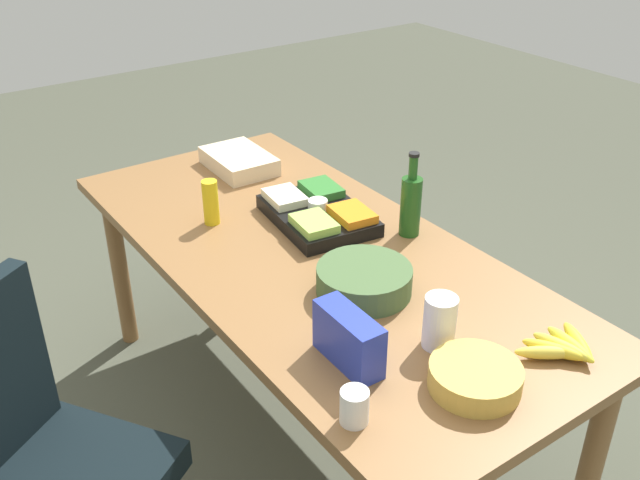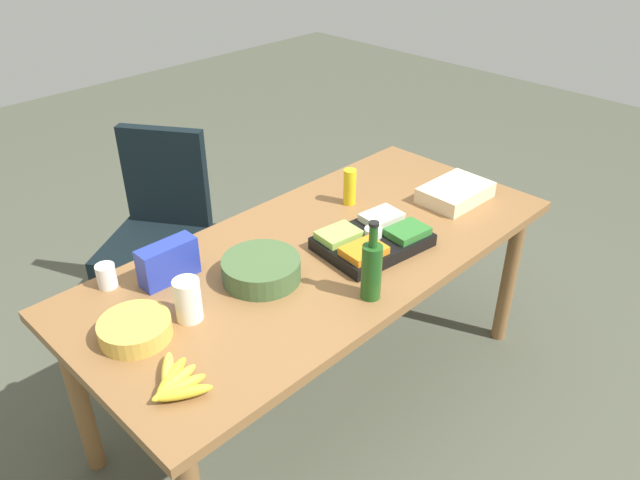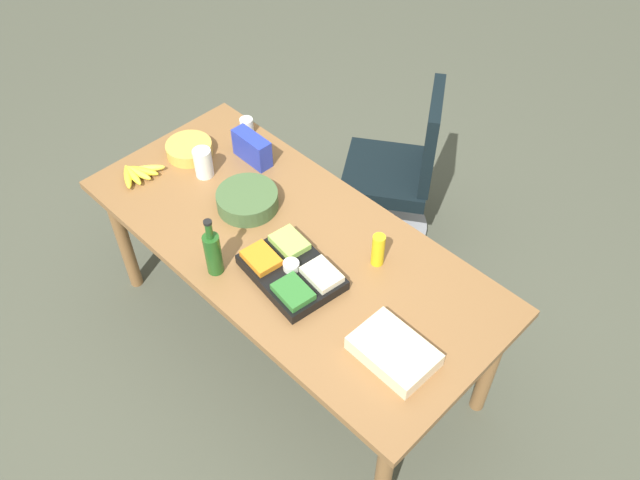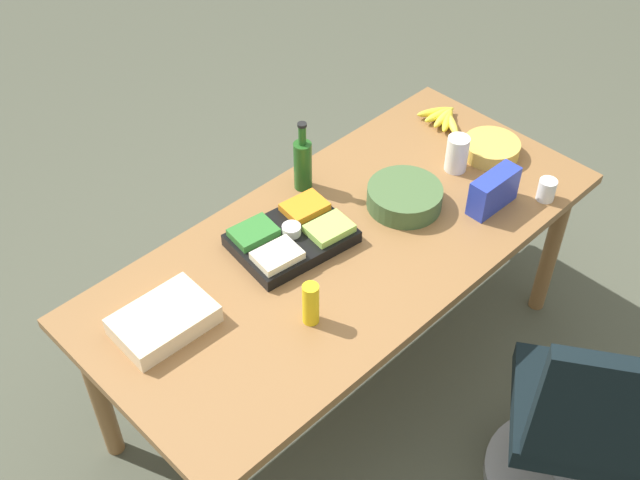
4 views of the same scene
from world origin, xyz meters
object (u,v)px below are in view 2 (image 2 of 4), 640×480
(wine_bottle, at_px, (372,269))
(chip_bag_blue, at_px, (168,262))
(chip_bowl, at_px, (135,329))
(office_chair, at_px, (162,254))
(banana_bunch, at_px, (175,382))
(mayo_jar, at_px, (188,300))
(salad_bowl, at_px, (261,269))
(veggie_tray, at_px, (373,239))
(sheet_cake, at_px, (455,193))
(paper_cup, at_px, (106,276))
(mustard_bottle, at_px, (350,187))
(conference_table, at_px, (321,267))

(wine_bottle, bearing_deg, chip_bag_blue, 126.27)
(wine_bottle, relative_size, chip_bowl, 1.29)
(office_chair, bearing_deg, banana_bunch, -119.24)
(wine_bottle, distance_m, banana_bunch, 0.76)
(chip_bag_blue, bearing_deg, mayo_jar, -109.04)
(salad_bowl, height_order, veggie_tray, veggie_tray)
(chip_bag_blue, height_order, banana_bunch, chip_bag_blue)
(chip_bag_blue, xyz_separation_m, chip_bowl, (-0.26, -0.20, -0.04))
(office_chair, relative_size, chip_bag_blue, 4.60)
(sheet_cake, relative_size, veggie_tray, 0.70)
(veggie_tray, bearing_deg, office_chair, 106.08)
(paper_cup, height_order, chip_bag_blue, chip_bag_blue)
(sheet_cake, relative_size, chip_bowl, 1.36)
(mustard_bottle, bearing_deg, veggie_tray, -123.47)
(mayo_jar, bearing_deg, chip_bowl, 166.10)
(sheet_cake, xyz_separation_m, banana_bunch, (-1.57, -0.10, -0.01))
(conference_table, xyz_separation_m, mustard_bottle, (0.37, 0.18, 0.17))
(salad_bowl, relative_size, chip_bowl, 1.24)
(mustard_bottle, bearing_deg, banana_bunch, -161.08)
(wine_bottle, xyz_separation_m, banana_bunch, (-0.74, 0.11, -0.09))
(chip_bowl, bearing_deg, sheet_cake, -7.05)
(chip_bag_blue, height_order, veggie_tray, chip_bag_blue)
(mayo_jar, relative_size, mustard_bottle, 0.93)
(mayo_jar, bearing_deg, conference_table, -1.09)
(paper_cup, relative_size, veggie_tray, 0.20)
(mustard_bottle, relative_size, salad_bowl, 0.57)
(conference_table, xyz_separation_m, chip_bag_blue, (-0.54, 0.25, 0.16))
(conference_table, relative_size, chip_bag_blue, 9.26)
(office_chair, relative_size, salad_bowl, 3.48)
(sheet_cake, relative_size, mayo_jar, 2.09)
(office_chair, height_order, salad_bowl, office_chair)
(banana_bunch, bearing_deg, office_chair, 60.76)
(mayo_jar, bearing_deg, paper_cup, 105.50)
(wine_bottle, distance_m, chip_bag_blue, 0.74)
(mayo_jar, height_order, veggie_tray, mayo_jar)
(chip_bag_blue, bearing_deg, conference_table, -25.34)
(chip_bag_blue, distance_m, mustard_bottle, 0.91)
(mayo_jar, distance_m, chip_bowl, 0.19)
(salad_bowl, xyz_separation_m, banana_bunch, (-0.54, -0.25, -0.02))
(paper_cup, relative_size, wine_bottle, 0.30)
(salad_bowl, distance_m, banana_bunch, 0.60)
(conference_table, relative_size, paper_cup, 22.64)
(conference_table, distance_m, banana_bunch, 0.88)
(mustard_bottle, distance_m, salad_bowl, 0.69)
(sheet_cake, distance_m, chip_bag_blue, 1.33)
(mayo_jar, distance_m, veggie_tray, 0.79)
(conference_table, bearing_deg, office_chair, 99.51)
(office_chair, xyz_separation_m, mustard_bottle, (0.53, -0.80, 0.47))
(salad_bowl, xyz_separation_m, chip_bowl, (-0.50, 0.04, -0.01))
(paper_cup, xyz_separation_m, chip_bowl, (-0.08, -0.32, -0.01))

